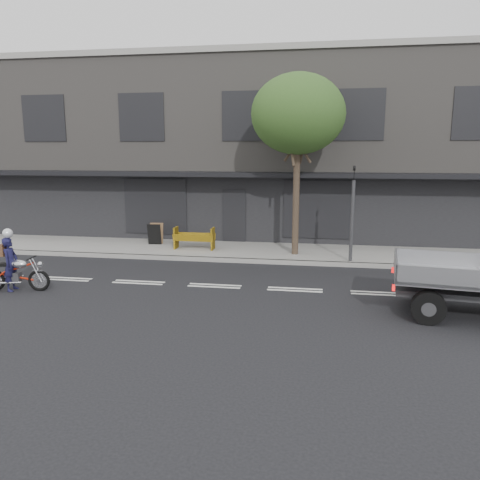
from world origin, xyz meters
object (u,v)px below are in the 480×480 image
at_px(traffic_light_pole, 352,219).
at_px(motorcycle, 16,273).
at_px(street_tree, 298,115).
at_px(sandwich_board, 154,234).
at_px(rider, 11,264).
at_px(construction_barrier, 193,239).

height_order(traffic_light_pole, motorcycle, traffic_light_pole).
distance_m(street_tree, sandwich_board, 7.55).
relative_size(rider, sandwich_board, 1.78).
xyz_separation_m(motorcycle, rider, (-0.15, -0.00, 0.26)).
xyz_separation_m(motorcycle, construction_barrier, (3.78, 5.59, 0.09)).
height_order(street_tree, rider, street_tree).
bearing_deg(sandwich_board, traffic_light_pole, -17.11).
bearing_deg(construction_barrier, street_tree, -0.47).
distance_m(motorcycle, construction_barrier, 6.75).
relative_size(street_tree, rider, 4.32).
bearing_deg(street_tree, sandwich_board, 171.92).
bearing_deg(sandwich_board, street_tree, -13.11).
bearing_deg(sandwich_board, rider, -112.99).
relative_size(traffic_light_pole, motorcycle, 1.79).
xyz_separation_m(rider, sandwich_board, (2.07, 6.39, -0.19)).
bearing_deg(construction_barrier, motorcycle, -124.03).
bearing_deg(rider, construction_barrier, -42.21).
relative_size(street_tree, construction_barrier, 4.18).
height_order(traffic_light_pole, sandwich_board, traffic_light_pole).
relative_size(street_tree, sandwich_board, 7.70).
height_order(motorcycle, rider, rider).
bearing_deg(sandwich_board, construction_barrier, -28.29).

